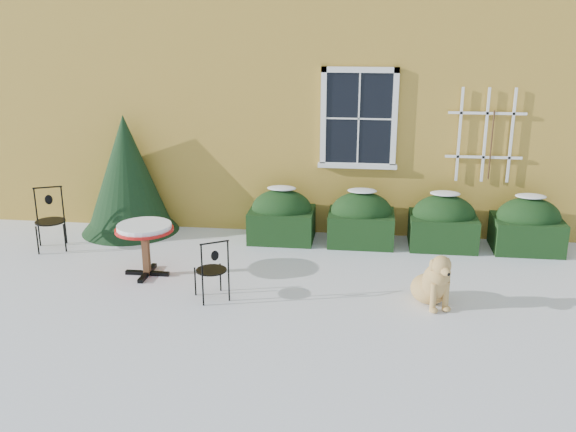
# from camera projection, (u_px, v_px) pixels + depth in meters

# --- Properties ---
(ground) EXTENTS (80.00, 80.00, 0.00)m
(ground) POSITION_uv_depth(u_px,v_px,m) (278.00, 306.00, 8.20)
(ground) COLOR white
(ground) RESTS_ON ground
(house) EXTENTS (12.40, 8.40, 6.40)m
(house) POSITION_uv_depth(u_px,v_px,m) (323.00, 33.00, 13.88)
(house) COLOR gold
(house) RESTS_ON ground
(hedge_row) EXTENTS (4.95, 0.80, 0.91)m
(hedge_row) POSITION_uv_depth(u_px,v_px,m) (402.00, 221.00, 10.30)
(hedge_row) COLOR black
(hedge_row) RESTS_ON ground
(evergreen_shrub) EXTENTS (1.65, 1.65, 2.00)m
(evergreen_shrub) POSITION_uv_depth(u_px,v_px,m) (128.00, 185.00, 10.88)
(evergreen_shrub) COLOR black
(evergreen_shrub) RESTS_ON ground
(bistro_table) EXTENTS (0.82, 0.82, 0.76)m
(bistro_table) POSITION_uv_depth(u_px,v_px,m) (145.00, 233.00, 9.01)
(bistro_table) COLOR black
(bistro_table) RESTS_ON ground
(patio_chair_near) EXTENTS (0.51, 0.51, 0.84)m
(patio_chair_near) POSITION_uv_depth(u_px,v_px,m) (212.00, 269.00, 8.29)
(patio_chair_near) COLOR black
(patio_chair_near) RESTS_ON ground
(patio_chair_far) EXTENTS (0.57, 0.57, 0.97)m
(patio_chair_far) POSITION_uv_depth(u_px,v_px,m) (50.00, 219.00, 10.13)
(patio_chair_far) COLOR black
(patio_chair_far) RESTS_ON ground
(dog) EXTENTS (0.63, 0.83, 0.75)m
(dog) POSITION_uv_depth(u_px,v_px,m) (434.00, 283.00, 8.16)
(dog) COLOR tan
(dog) RESTS_ON ground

